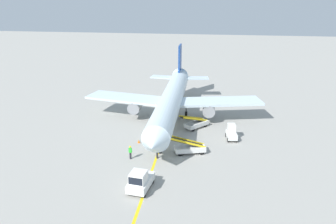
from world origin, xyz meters
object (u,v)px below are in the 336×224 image
object	(u,v)px
belt_loader_forward_hold	(189,147)
ground_crew_wing_walker	(157,151)
baggage_tug_near_wing	(231,133)
safety_cone_nose_left	(139,141)
ground_crew_marshaller	(130,152)
safety_cone_nose_right	(162,133)
pushback_tug	(140,181)
belt_loader_aft_hold	(196,123)
airliner	(172,99)

from	to	relation	value
belt_loader_forward_hold	ground_crew_wing_walker	world-z (taller)	belt_loader_forward_hold
baggage_tug_near_wing	belt_loader_forward_hold	world-z (taller)	belt_loader_forward_hold
safety_cone_nose_left	ground_crew_marshaller	bearing A→B (deg)	-87.58
safety_cone_nose_right	ground_crew_wing_walker	bearing A→B (deg)	-83.34
belt_loader_forward_hold	safety_cone_nose_right	distance (m)	6.97
pushback_tug	ground_crew_marshaller	xyz separation A→B (m)	(-2.82, 6.25, -0.08)
baggage_tug_near_wing	safety_cone_nose_right	distance (m)	9.76
belt_loader_forward_hold	ground_crew_marshaller	bearing A→B (deg)	-157.98
safety_cone_nose_left	belt_loader_aft_hold	bearing A→B (deg)	43.10
pushback_tug	safety_cone_nose_right	xyz separation A→B (m)	(-0.54, 14.30, -0.77)
ground_crew_wing_walker	ground_crew_marshaller	bearing A→B (deg)	-167.65
belt_loader_aft_hold	safety_cone_nose_left	size ratio (longest dim) A/B	10.56
belt_loader_forward_hold	safety_cone_nose_left	size ratio (longest dim) A/B	11.70
baggage_tug_near_wing	safety_cone_nose_right	xyz separation A→B (m)	(-9.73, 0.05, -0.71)
airliner	belt_loader_aft_hold	xyz separation A→B (m)	(4.12, -2.93, -2.64)
airliner	belt_loader_aft_hold	distance (m)	5.70
airliner	safety_cone_nose_left	distance (m)	10.44
safety_cone_nose_left	pushback_tug	bearing A→B (deg)	-74.51
ground_crew_marshaller	pushback_tug	bearing A→B (deg)	-65.75
pushback_tug	belt_loader_aft_hold	world-z (taller)	belt_loader_aft_hold
ground_crew_wing_walker	airliner	bearing A→B (deg)	91.79
ground_crew_marshaller	safety_cone_nose_right	world-z (taller)	ground_crew_marshaller
belt_loader_aft_hold	belt_loader_forward_hold	bearing A→B (deg)	-90.51
airliner	ground_crew_wing_walker	xyz separation A→B (m)	(0.42, -13.43, -2.51)
belt_loader_forward_hold	ground_crew_wing_walker	bearing A→B (deg)	-150.53
belt_loader_aft_hold	ground_crew_marshaller	bearing A→B (deg)	-121.41
airliner	safety_cone_nose_right	world-z (taller)	airliner
pushback_tug	belt_loader_forward_hold	size ratio (longest dim) A/B	0.73
airliner	pushback_tug	xyz separation A→B (m)	(0.10, -20.36, -2.42)
baggage_tug_near_wing	safety_cone_nose_left	distance (m)	12.68
ground_crew_marshaller	belt_loader_aft_hold	bearing A→B (deg)	58.59
belt_loader_aft_hold	ground_crew_marshaller	size ratio (longest dim) A/B	2.73
safety_cone_nose_left	safety_cone_nose_right	world-z (taller)	same
airliner	baggage_tug_near_wing	world-z (taller)	airliner
ground_crew_marshaller	ground_crew_wing_walker	bearing A→B (deg)	12.35
baggage_tug_near_wing	belt_loader_aft_hold	distance (m)	6.08
belt_loader_aft_hold	ground_crew_wing_walker	size ratio (longest dim) A/B	2.73
belt_loader_forward_hold	belt_loader_aft_hold	xyz separation A→B (m)	(0.08, 8.45, 0.00)
airliner	safety_cone_nose_left	bearing A→B (deg)	-107.03
pushback_tug	belt_loader_forward_hold	xyz separation A→B (m)	(3.94, 8.98, -0.22)
pushback_tug	ground_crew_wing_walker	world-z (taller)	pushback_tug
belt_loader_forward_hold	ground_crew_marshaller	size ratio (longest dim) A/B	3.03
pushback_tug	ground_crew_wing_walker	xyz separation A→B (m)	(0.32, 6.94, -0.08)
pushback_tug	ground_crew_marshaller	distance (m)	6.85
pushback_tug	safety_cone_nose_right	size ratio (longest dim) A/B	8.57
ground_crew_wing_walker	belt_loader_forward_hold	bearing A→B (deg)	29.47
airliner	ground_crew_marshaller	xyz separation A→B (m)	(-2.71, -14.11, -2.51)
ground_crew_wing_walker	safety_cone_nose_right	xyz separation A→B (m)	(-0.86, 7.36, -0.69)
belt_loader_forward_hold	ground_crew_wing_walker	xyz separation A→B (m)	(-3.62, -2.05, 0.13)
airliner	baggage_tug_near_wing	xyz separation A→B (m)	(9.29, -6.11, -2.49)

